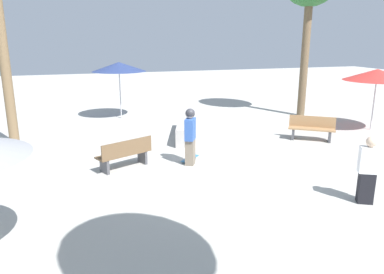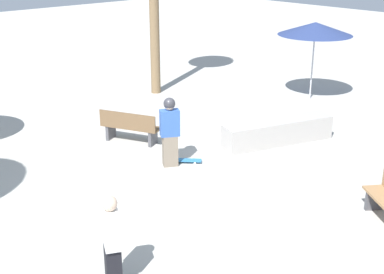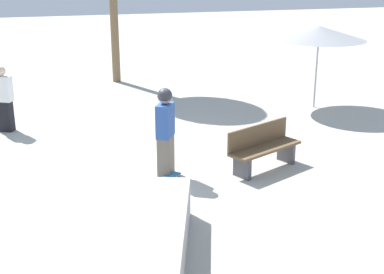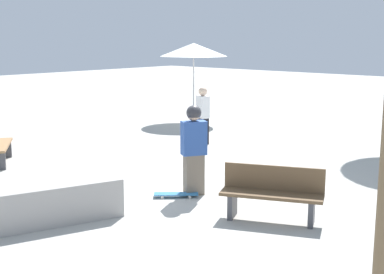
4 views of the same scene
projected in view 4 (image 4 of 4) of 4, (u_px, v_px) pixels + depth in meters
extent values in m
plane|color=#B2AFA8|center=(199.00, 181.00, 10.74)|extent=(60.00, 60.00, 0.00)
cube|color=#726656|center=(194.00, 174.00, 9.79)|extent=(0.42, 0.38, 0.75)
cube|color=#2D519E|center=(194.00, 138.00, 9.67)|extent=(0.50, 0.43, 0.62)
sphere|color=tan|center=(194.00, 114.00, 9.59)|extent=(0.24, 0.24, 0.24)
sphere|color=#2D2D33|center=(194.00, 113.00, 9.58)|extent=(0.27, 0.27, 0.27)
cube|color=teal|center=(176.00, 194.00, 9.66)|extent=(0.69, 0.72, 0.02)
cylinder|color=silver|center=(162.00, 197.00, 9.58)|extent=(0.06, 0.06, 0.05)
cylinder|color=silver|center=(163.00, 194.00, 9.74)|extent=(0.06, 0.06, 0.05)
cylinder|color=silver|center=(190.00, 197.00, 9.59)|extent=(0.06, 0.06, 0.05)
cylinder|color=silver|center=(190.00, 194.00, 9.75)|extent=(0.06, 0.06, 0.05)
cube|color=#A8A39E|center=(24.00, 207.00, 8.13)|extent=(3.06, 1.55, 0.62)
cube|color=#47474C|center=(312.00, 212.00, 8.22)|extent=(0.39, 0.24, 0.40)
cube|color=#47474C|center=(232.00, 205.00, 8.58)|extent=(0.39, 0.24, 0.40)
cube|color=brown|center=(271.00, 195.00, 8.36)|extent=(1.07, 1.64, 0.05)
cube|color=brown|center=(274.00, 178.00, 8.50)|extent=(0.71, 1.47, 0.40)
cube|color=#47474C|center=(3.00, 149.00, 12.79)|extent=(0.37, 0.29, 0.40)
cylinder|color=#B7B7BC|center=(194.00, 85.00, 18.17)|extent=(0.05, 0.05, 2.48)
cone|color=white|center=(194.00, 50.00, 17.95)|extent=(2.27, 2.27, 0.44)
cube|color=black|center=(203.00, 131.00, 14.41)|extent=(0.35, 0.40, 0.71)
cube|color=white|center=(203.00, 107.00, 14.29)|extent=(0.40, 0.48, 0.59)
sphere|color=beige|center=(203.00, 91.00, 14.21)|extent=(0.23, 0.23, 0.23)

